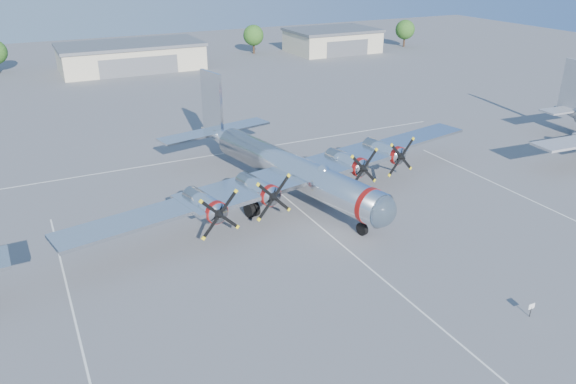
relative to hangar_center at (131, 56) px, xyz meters
name	(u,v)px	position (x,y,z in m)	size (l,w,h in m)	color
ground	(334,238)	(0.00, -81.96, -2.71)	(260.00, 260.00, 0.00)	#5E5E61
parking_lines	(344,247)	(0.00, -83.71, -2.71)	(60.00, 50.08, 0.01)	silver
hangar_center	(131,56)	(0.00, 0.00, 0.00)	(28.60, 14.60, 5.40)	beige
hangar_east	(332,40)	(48.00, 0.00, 0.00)	(20.60, 14.60, 5.40)	beige
tree_east	(253,35)	(30.00, 6.04, 1.51)	(4.80, 4.80, 6.64)	#382619
tree_far_east	(405,30)	(68.00, -1.96, 1.51)	(4.80, 4.80, 6.64)	#382619
main_bomber_b29	(285,195)	(0.28, -71.62, -2.71)	(47.44, 32.45, 10.49)	silver
info_placard	(531,308)	(6.36, -97.83, -1.97)	(0.55, 0.06, 1.06)	black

